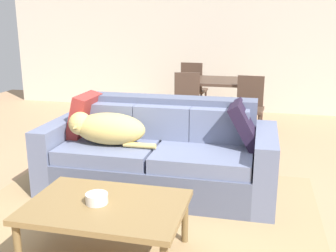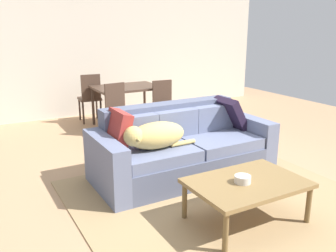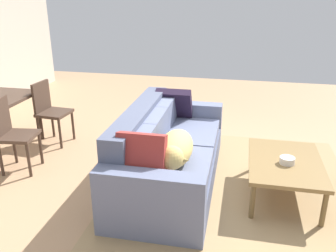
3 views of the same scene
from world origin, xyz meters
name	(u,v)px [view 3 (image 3 of 3)]	position (x,y,z in m)	size (l,w,h in m)	color
ground_plane	(193,178)	(0.00, 0.00, 0.00)	(10.00, 10.00, 0.00)	tan
area_rug	(233,188)	(-0.13, -0.47, 0.01)	(2.99, 2.61, 0.01)	#A28459
couch	(166,155)	(-0.13, 0.29, 0.33)	(2.22, 0.99, 0.87)	#50576E
dog_on_left_cushion	(175,150)	(-0.61, 0.10, 0.63)	(0.87, 0.36, 0.30)	tan
throw_pillow_by_left_arm	(141,158)	(-0.94, 0.35, 0.68)	(0.13, 0.44, 0.44)	maroon
throw_pillow_by_right_arm	(174,104)	(0.68, 0.36, 0.68)	(0.11, 0.45, 0.45)	black
coffee_table	(285,164)	(-0.18, -0.99, 0.37)	(1.08, 0.74, 0.42)	olive
bowl_on_coffee_table	(287,160)	(-0.24, -0.99, 0.45)	(0.15, 0.15, 0.07)	silver
dining_chair_near_left	(12,131)	(-0.23, 2.15, 0.50)	(0.45, 0.45, 0.90)	#453227
dining_chair_near_right	(50,109)	(0.64, 2.14, 0.50)	(0.43, 0.43, 0.88)	#453227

